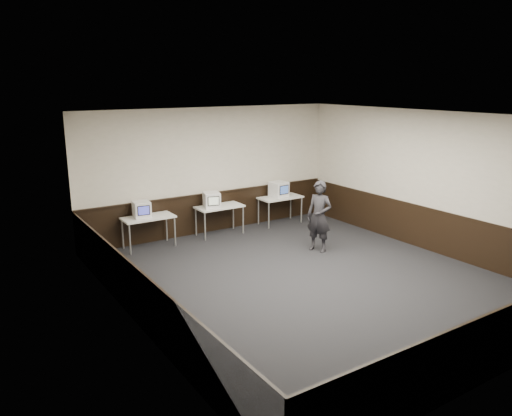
{
  "coord_description": "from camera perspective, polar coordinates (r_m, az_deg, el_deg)",
  "views": [
    {
      "loc": [
        -5.9,
        -7.19,
        3.82
      ],
      "look_at": [
        -0.19,
        1.6,
        1.15
      ],
      "focal_mm": 35.0,
      "sensor_mm": 36.0,
      "label": 1
    }
  ],
  "objects": [
    {
      "name": "right_wall",
      "position": [
        12.04,
        19.27,
        2.86
      ],
      "size": [
        0.0,
        8.0,
        8.0
      ],
      "primitive_type": "plane",
      "rotation": [
        1.57,
        0.0,
        -1.57
      ],
      "color": "beige",
      "rests_on": "ground"
    },
    {
      "name": "desk_right",
      "position": [
        13.67,
        2.79,
        1.0
      ],
      "size": [
        1.2,
        0.6,
        0.75
      ],
      "color": "silver",
      "rests_on": "ground"
    },
    {
      "name": "wainscot_left",
      "position": [
        8.28,
        -13.37,
        -9.76
      ],
      "size": [
        0.04,
        7.98,
        1.0
      ],
      "primitive_type": "cube",
      "color": "black",
      "rests_on": "left_wall"
    },
    {
      "name": "emac_center",
      "position": [
        12.48,
        -5.08,
        0.92
      ],
      "size": [
        0.48,
        0.5,
        0.39
      ],
      "rotation": [
        0.0,
        0.0,
        -0.27
      ],
      "color": "white",
      "rests_on": "desk_center"
    },
    {
      "name": "wainscot_rail",
      "position": [
        12.92,
        -5.0,
        1.72
      ],
      "size": [
        6.98,
        0.06,
        0.04
      ],
      "primitive_type": "cube",
      "color": "black",
      "rests_on": "wainscot_back"
    },
    {
      "name": "emac_left",
      "position": [
        11.84,
        -12.93,
        -0.15
      ],
      "size": [
        0.42,
        0.44,
        0.38
      ],
      "rotation": [
        0.0,
        0.0,
        -0.12
      ],
      "color": "white",
      "rests_on": "desk_left"
    },
    {
      "name": "wainscot_front",
      "position": [
        7.49,
        26.08,
        -13.59
      ],
      "size": [
        6.98,
        0.04,
        1.0
      ],
      "primitive_type": "cube",
      "color": "black",
      "rests_on": "front_wall"
    },
    {
      "name": "wainscot_back",
      "position": [
        13.06,
        -4.99,
        -0.49
      ],
      "size": [
        6.98,
        0.04,
        1.0
      ],
      "primitive_type": "cube",
      "color": "black",
      "rests_on": "back_wall"
    },
    {
      "name": "wainscot_right",
      "position": [
        12.27,
        18.8,
        -2.18
      ],
      "size": [
        0.04,
        7.98,
        1.0
      ],
      "primitive_type": "cube",
      "color": "black",
      "rests_on": "right_wall"
    },
    {
      "name": "ceiling",
      "position": [
        9.32,
        6.47,
        10.39
      ],
      "size": [
        8.0,
        8.0,
        0.0
      ],
      "primitive_type": "plane",
      "rotation": [
        3.14,
        0.0,
        0.0
      ],
      "color": "white",
      "rests_on": "back_wall"
    },
    {
      "name": "back_wall",
      "position": [
        12.84,
        -5.14,
        4.28
      ],
      "size": [
        7.0,
        0.0,
        7.0
      ],
      "primitive_type": "plane",
      "rotation": [
        1.57,
        0.0,
        0.0
      ],
      "color": "beige",
      "rests_on": "ground"
    },
    {
      "name": "desk_center",
      "position": [
        12.69,
        -4.2,
        -0.07
      ],
      "size": [
        1.2,
        0.6,
        0.75
      ],
      "color": "silver",
      "rests_on": "ground"
    },
    {
      "name": "emac_right",
      "position": [
        13.62,
        2.62,
        2.15
      ],
      "size": [
        0.46,
        0.48,
        0.42
      ],
      "rotation": [
        0.0,
        0.0,
        0.1
      ],
      "color": "white",
      "rests_on": "desk_right"
    },
    {
      "name": "person",
      "position": [
        11.49,
        7.23,
        -0.95
      ],
      "size": [
        0.6,
        0.71,
        1.64
      ],
      "primitive_type": "imported",
      "rotation": [
        0.0,
        0.0,
        -1.17
      ],
      "color": "black",
      "rests_on": "ground"
    },
    {
      "name": "floor",
      "position": [
        10.05,
        5.96,
        -8.12
      ],
      "size": [
        8.0,
        8.0,
        0.0
      ],
      "primitive_type": "plane",
      "color": "black",
      "rests_on": "ground"
    },
    {
      "name": "left_wall",
      "position": [
        7.89,
        -13.96,
        -2.47
      ],
      "size": [
        0.0,
        8.0,
        8.0
      ],
      "primitive_type": "plane",
      "rotation": [
        1.57,
        0.0,
        1.57
      ],
      "color": "beige",
      "rests_on": "ground"
    },
    {
      "name": "front_wall",
      "position": [
        7.06,
        27.19,
        -5.67
      ],
      "size": [
        7.0,
        0.0,
        7.0
      ],
      "primitive_type": "plane",
      "rotation": [
        -1.57,
        0.0,
        0.0
      ],
      "color": "beige",
      "rests_on": "ground"
    },
    {
      "name": "desk_left",
      "position": [
        11.92,
        -12.21,
        -1.31
      ],
      "size": [
        1.2,
        0.6,
        0.75
      ],
      "color": "silver",
      "rests_on": "ground"
    }
  ]
}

